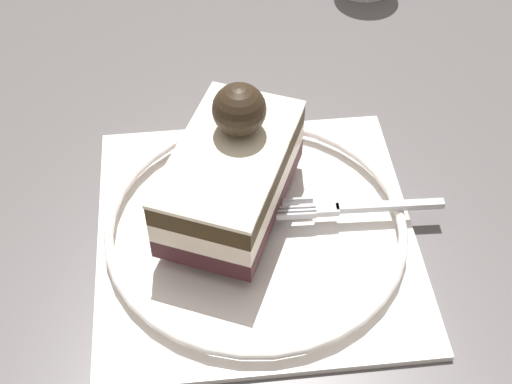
{
  "coord_description": "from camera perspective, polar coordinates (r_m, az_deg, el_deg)",
  "views": [
    {
      "loc": [
        -0.1,
        -0.31,
        0.4
      ],
      "look_at": [
        -0.01,
        -0.01,
        0.05
      ],
      "focal_mm": 51.3,
      "sensor_mm": 36.0,
      "label": 1
    }
  ],
  "objects": [
    {
      "name": "dessert_plate",
      "position": [
        0.5,
        0.0,
        -2.92
      ],
      "size": [
        0.25,
        0.25,
        0.02
      ],
      "color": "white",
      "rests_on": "ground_plane"
    },
    {
      "name": "ground_plane",
      "position": [
        0.52,
        0.72,
        -2.54
      ],
      "size": [
        2.4,
        2.4,
        0.0
      ],
      "primitive_type": "plane",
      "color": "#575353"
    },
    {
      "name": "fork",
      "position": [
        0.51,
        7.66,
        -1.22
      ],
      "size": [
        0.12,
        0.03,
        0.0
      ],
      "color": "silver",
      "rests_on": "dessert_plate"
    },
    {
      "name": "cake_slice",
      "position": [
        0.49,
        -1.92,
        1.67
      ],
      "size": [
        0.13,
        0.14,
        0.09
      ],
      "color": "#38171B",
      "rests_on": "dessert_plate"
    }
  ]
}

